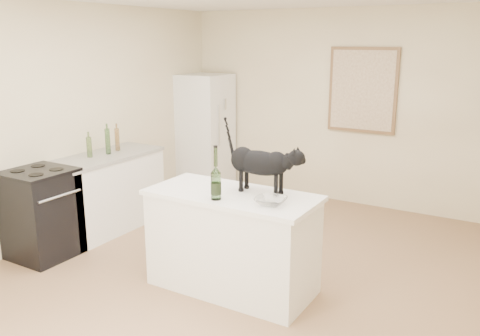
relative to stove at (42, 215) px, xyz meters
name	(u,v)px	position (x,y,z in m)	size (l,w,h in m)	color
floor	(235,276)	(1.95, 0.60, -0.45)	(5.50, 5.50, 0.00)	#906B4C
wall_back	(340,108)	(1.95, 3.35, 0.85)	(4.50, 4.50, 0.00)	beige
wall_left	(62,122)	(-0.30, 0.60, 0.85)	(5.50, 5.50, 0.00)	beige
island_base	(232,243)	(2.05, 0.40, -0.02)	(1.44, 0.67, 0.86)	white
island_top	(232,195)	(2.05, 0.40, 0.43)	(1.50, 0.70, 0.04)	white
left_cabinets	(106,194)	(0.00, 0.90, -0.02)	(0.60, 1.40, 0.86)	white
left_countertop	(104,157)	(0.00, 0.90, 0.43)	(0.62, 1.44, 0.04)	gray
stove	(42,215)	(0.00, 0.00, 0.00)	(0.60, 0.60, 0.90)	black
fridge	(205,132)	(0.00, 2.95, 0.40)	(0.68, 0.68, 1.70)	white
artwork_frame	(362,90)	(2.25, 3.32, 1.10)	(0.90, 0.03, 1.10)	brown
artwork_canvas	(362,90)	(2.25, 3.30, 1.10)	(0.82, 0.00, 1.02)	beige
black_cat	(260,166)	(2.25, 0.54, 0.69)	(0.67, 0.20, 0.47)	black
wine_bottle	(216,176)	(2.03, 0.18, 0.65)	(0.09, 0.09, 0.40)	#264F1F
glass_bowl	(271,201)	(2.49, 0.28, 0.48)	(0.26, 0.26, 0.06)	white
fridge_paper	(226,104)	(0.34, 3.01, 0.83)	(0.00, 0.13, 0.16)	beige
counter_bottle_cluster	(105,143)	(-0.02, 0.96, 0.58)	(0.12, 0.48, 0.30)	#315C1F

